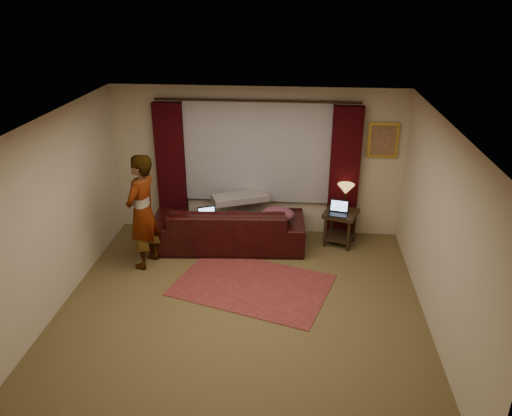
{
  "coord_description": "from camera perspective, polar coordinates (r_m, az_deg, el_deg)",
  "views": [
    {
      "loc": [
        0.73,
        -5.7,
        4.07
      ],
      "look_at": [
        0.1,
        1.2,
        1.0
      ],
      "focal_mm": 35.0,
      "sensor_mm": 36.0,
      "label": 1
    }
  ],
  "objects": [
    {
      "name": "drape_right",
      "position": [
        8.63,
        10.05,
        3.94
      ],
      "size": [
        0.5,
        0.14,
        2.3
      ],
      "primitive_type": "cube",
      "color": "black",
      "rests_on": "floor"
    },
    {
      "name": "area_rug",
      "position": [
        7.52,
        -0.43,
        -8.8
      ],
      "size": [
        2.54,
        2.06,
        0.01
      ],
      "primitive_type": "cube",
      "rotation": [
        0.0,
        0.0,
        -0.3
      ],
      "color": "maroon",
      "rests_on": "floor"
    },
    {
      "name": "wall_left",
      "position": [
        7.11,
        -22.3,
        -0.91
      ],
      "size": [
        0.02,
        5.0,
        2.6
      ],
      "primitive_type": "cube",
      "color": "beige",
      "rests_on": "ground"
    },
    {
      "name": "drape_left",
      "position": [
        8.88,
        -9.66,
        4.54
      ],
      "size": [
        0.5,
        0.14,
        2.3
      ],
      "primitive_type": "cube",
      "color": "black",
      "rests_on": "floor"
    },
    {
      "name": "wall_back",
      "position": [
        8.69,
        0.12,
        5.3
      ],
      "size": [
        5.0,
        0.02,
        2.6
      ],
      "primitive_type": "cube",
      "color": "beige",
      "rests_on": "ground"
    },
    {
      "name": "throw_blanket",
      "position": [
        8.48,
        -1.85,
        2.87
      ],
      "size": [
        1.01,
        0.71,
        0.11
      ],
      "primitive_type": "cube",
      "rotation": [
        0.0,
        0.0,
        0.4
      ],
      "color": "gray",
      "rests_on": "sofa"
    },
    {
      "name": "wall_front",
      "position": [
        4.29,
        -6.08,
        -16.41
      ],
      "size": [
        5.0,
        0.02,
        2.6
      ],
      "primitive_type": "cube",
      "color": "beige",
      "rests_on": "ground"
    },
    {
      "name": "end_table",
      "position": [
        8.66,
        9.57,
        -2.24
      ],
      "size": [
        0.67,
        0.67,
        0.61
      ],
      "primitive_type": "cube",
      "rotation": [
        0.0,
        0.0,
        -0.33
      ],
      "color": "black",
      "rests_on": "floor"
    },
    {
      "name": "sheer_curtain",
      "position": [
        8.57,
        0.09,
        6.44
      ],
      "size": [
        2.5,
        0.05,
        1.8
      ],
      "primitive_type": "cube",
      "color": "#9898A0",
      "rests_on": "wall_back"
    },
    {
      "name": "floor",
      "position": [
        7.04,
        -1.73,
        -11.45
      ],
      "size": [
        5.0,
        5.0,
        0.01
      ],
      "primitive_type": "cube",
      "color": "brown",
      "rests_on": "ground"
    },
    {
      "name": "clothing_pile",
      "position": [
        8.26,
        2.5,
        -0.77
      ],
      "size": [
        0.61,
        0.5,
        0.23
      ],
      "primitive_type": "ellipsoid",
      "rotation": [
        0.0,
        0.0,
        0.17
      ],
      "color": "brown",
      "rests_on": "sofa"
    },
    {
      "name": "laptop_table",
      "position": [
        8.36,
        9.36,
        -0.08
      ],
      "size": [
        0.38,
        0.4,
        0.23
      ],
      "primitive_type": null,
      "rotation": [
        0.0,
        0.0,
        -0.22
      ],
      "color": "black",
      "rests_on": "end_table"
    },
    {
      "name": "curtain_rod",
      "position": [
        8.3,
        0.06,
        12.14
      ],
      "size": [
        0.04,
        0.04,
        3.4
      ],
      "primitive_type": "cylinder",
      "color": "#311D11",
      "rests_on": "wall_back"
    },
    {
      "name": "person",
      "position": [
        7.84,
        -12.86,
        -0.43
      ],
      "size": [
        0.66,
        0.66,
        1.84
      ],
      "primitive_type": "imported",
      "rotation": [
        0.0,
        0.0,
        -1.83
      ],
      "color": "gray",
      "rests_on": "floor"
    },
    {
      "name": "sofa",
      "position": [
        8.4,
        -3.16,
        -1.19
      ],
      "size": [
        2.61,
        1.27,
        1.03
      ],
      "primitive_type": "imported",
      "rotation": [
        0.0,
        0.0,
        3.21
      ],
      "color": "black",
      "rests_on": "floor"
    },
    {
      "name": "tiffany_lamp",
      "position": [
        8.56,
        10.17,
        1.26
      ],
      "size": [
        0.32,
        0.32,
        0.45
      ],
      "primitive_type": null,
      "rotation": [
        0.0,
        0.0,
        -0.16
      ],
      "color": "olive",
      "rests_on": "end_table"
    },
    {
      "name": "picture_frame",
      "position": [
        8.6,
        14.3,
        7.51
      ],
      "size": [
        0.5,
        0.04,
        0.6
      ],
      "primitive_type": "cube",
      "color": "gold",
      "rests_on": "wall_back"
    },
    {
      "name": "wall_right",
      "position": [
        6.58,
        20.3,
        -2.59
      ],
      "size": [
        0.02,
        5.0,
        2.6
      ],
      "primitive_type": "cube",
      "color": "beige",
      "rests_on": "ground"
    },
    {
      "name": "laptop_sofa",
      "position": [
        8.25,
        -5.47,
        -0.91
      ],
      "size": [
        0.41,
        0.42,
        0.22
      ],
      "primitive_type": null,
      "rotation": [
        0.0,
        0.0,
        0.4
      ],
      "color": "black",
      "rests_on": "sofa"
    },
    {
      "name": "ceiling",
      "position": [
        5.93,
        -2.04,
        9.54
      ],
      "size": [
        5.0,
        5.0,
        0.02
      ],
      "primitive_type": "cube",
      "color": "silver",
      "rests_on": "ground"
    }
  ]
}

